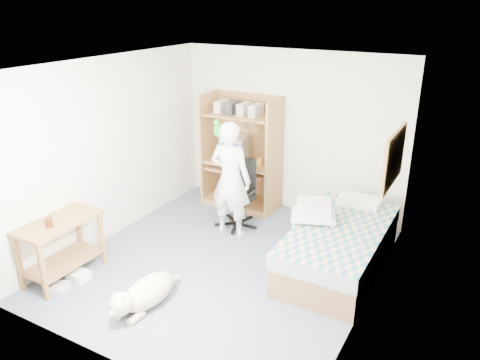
{
  "coord_description": "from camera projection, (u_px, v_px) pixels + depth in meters",
  "views": [
    {
      "loc": [
        2.71,
        -4.46,
        3.19
      ],
      "look_at": [
        0.05,
        0.31,
        1.05
      ],
      "focal_mm": 35.0,
      "sensor_mm": 36.0,
      "label": 1
    }
  ],
  "objects": [
    {
      "name": "floor",
      "position": [
        225.0,
        263.0,
        6.02
      ],
      "size": [
        4.0,
        4.0,
        0.0
      ],
      "primitive_type": "plane",
      "color": "#4D5569",
      "rests_on": "ground"
    },
    {
      "name": "wall_back",
      "position": [
        291.0,
        133.0,
        7.19
      ],
      "size": [
        3.6,
        0.02,
        2.5
      ],
      "primitive_type": "cube",
      "color": "beige",
      "rests_on": "floor"
    },
    {
      "name": "wall_right",
      "position": [
        375.0,
        202.0,
        4.75
      ],
      "size": [
        0.02,
        4.0,
        2.5
      ],
      "primitive_type": "cube",
      "color": "beige",
      "rests_on": "floor"
    },
    {
      "name": "wall_left",
      "position": [
        111.0,
        150.0,
        6.38
      ],
      "size": [
        0.02,
        4.0,
        2.5
      ],
      "primitive_type": "cube",
      "color": "beige",
      "rests_on": "floor"
    },
    {
      "name": "ceiling",
      "position": [
        222.0,
        65.0,
        5.11
      ],
      "size": [
        3.6,
        4.0,
        0.02
      ],
      "primitive_type": "cube",
      "color": "white",
      "rests_on": "wall_back"
    },
    {
      "name": "computer_hutch",
      "position": [
        242.0,
        157.0,
        7.45
      ],
      "size": [
        1.2,
        0.63,
        1.8
      ],
      "color": "#915F32",
      "rests_on": "floor"
    },
    {
      "name": "bed",
      "position": [
        339.0,
        247.0,
        5.82
      ],
      "size": [
        1.02,
        2.02,
        0.66
      ],
      "color": "brown",
      "rests_on": "floor"
    },
    {
      "name": "side_desk",
      "position": [
        61.0,
        240.0,
        5.57
      ],
      "size": [
        0.5,
        1.0,
        0.75
      ],
      "color": "brown",
      "rests_on": "floor"
    },
    {
      "name": "corkboard",
      "position": [
        394.0,
        158.0,
        5.42
      ],
      "size": [
        0.04,
        0.94,
        0.66
      ],
      "color": "#A18048",
      "rests_on": "wall_right"
    },
    {
      "name": "office_chair",
      "position": [
        238.0,
        202.0,
        6.93
      ],
      "size": [
        0.56,
        0.56,
        1.0
      ],
      "rotation": [
        0.0,
        0.0,
        0.02
      ],
      "color": "black",
      "rests_on": "floor"
    },
    {
      "name": "person",
      "position": [
        231.0,
        180.0,
        6.48
      ],
      "size": [
        0.62,
        0.41,
        1.67
      ],
      "primitive_type": "imported",
      "rotation": [
        0.0,
        0.0,
        3.16
      ],
      "color": "white",
      "rests_on": "floor"
    },
    {
      "name": "parrot",
      "position": [
        218.0,
        129.0,
        6.33
      ],
      "size": [
        0.12,
        0.21,
        0.34
      ],
      "rotation": [
        0.0,
        0.0,
        0.02
      ],
      "color": "#128012",
      "rests_on": "person"
    },
    {
      "name": "dog",
      "position": [
        145.0,
        293.0,
        5.11
      ],
      "size": [
        0.4,
        1.07,
        0.4
      ],
      "rotation": [
        0.0,
        0.0,
        -0.07
      ],
      "color": "#CAAC87",
      "rests_on": "floor"
    },
    {
      "name": "printer_cart",
      "position": [
        312.0,
        229.0,
        5.96
      ],
      "size": [
        0.66,
        0.6,
        0.65
      ],
      "rotation": [
        0.0,
        0.0,
        0.36
      ],
      "color": "silver",
      "rests_on": "floor"
    },
    {
      "name": "printer",
      "position": [
        314.0,
        207.0,
        5.85
      ],
      "size": [
        0.51,
        0.45,
        0.18
      ],
      "primitive_type": "cube",
      "rotation": [
        0.0,
        0.0,
        0.36
      ],
      "color": "beige",
      "rests_on": "printer_cart"
    },
    {
      "name": "crt_monitor",
      "position": [
        235.0,
        147.0,
        7.47
      ],
      "size": [
        0.43,
        0.45,
        0.37
      ],
      "rotation": [
        0.0,
        0.0,
        0.13
      ],
      "color": "beige",
      "rests_on": "computer_hutch"
    },
    {
      "name": "keyboard",
      "position": [
        236.0,
        168.0,
        7.39
      ],
      "size": [
        0.45,
        0.17,
        0.03
      ],
      "primitive_type": "cube",
      "rotation": [
        0.0,
        0.0,
        -0.02
      ],
      "color": "beige",
      "rests_on": "computer_hutch"
    },
    {
      "name": "pencil_cup",
      "position": [
        260.0,
        162.0,
        7.22
      ],
      "size": [
        0.08,
        0.08,
        0.12
      ],
      "primitive_type": "cylinder",
      "color": "gold",
      "rests_on": "computer_hutch"
    },
    {
      "name": "drink_glass",
      "position": [
        49.0,
        222.0,
        5.3
      ],
      "size": [
        0.08,
        0.08,
        0.12
      ],
      "primitive_type": "cylinder",
      "color": "#401B0A",
      "rests_on": "side_desk"
    },
    {
      "name": "floor_box_a",
      "position": [
        79.0,
        275.0,
        5.66
      ],
      "size": [
        0.25,
        0.2,
        0.1
      ],
      "primitive_type": "cube",
      "rotation": [
        0.0,
        0.0,
        -0.01
      ],
      "color": "white",
      "rests_on": "floor"
    },
    {
      "name": "floor_box_b",
      "position": [
        60.0,
        288.0,
        5.43
      ],
      "size": [
        0.25,
        0.27,
        0.08
      ],
      "primitive_type": "cube",
      "rotation": [
        0.0,
        0.0,
        0.37
      ],
      "color": "#B1B1AC",
      "rests_on": "floor"
    }
  ]
}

